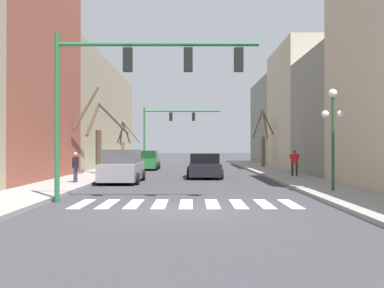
% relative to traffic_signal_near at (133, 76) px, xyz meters
% --- Properties ---
extents(ground_plane, '(240.00, 240.00, 0.00)m').
position_rel_traffic_signal_near_xyz_m(ground_plane, '(1.87, -2.11, -4.49)').
color(ground_plane, '#38383D').
extents(building_row_left, '(6.00, 51.79, 13.88)m').
position_rel_traffic_signal_near_xyz_m(building_row_left, '(-8.86, 16.30, 1.35)').
color(building_row_left, tan).
rests_on(building_row_left, ground_plane).
extents(building_row_right, '(6.00, 49.88, 11.46)m').
position_rel_traffic_signal_near_xyz_m(building_row_right, '(12.60, 17.36, 0.36)').
color(building_row_right, tan).
rests_on(building_row_right, ground_plane).
extents(crosswalk_stripes, '(7.65, 2.60, 0.01)m').
position_rel_traffic_signal_near_xyz_m(crosswalk_stripes, '(1.87, -0.41, -4.49)').
color(crosswalk_stripes, white).
rests_on(crosswalk_stripes, ground_plane).
extents(traffic_signal_near, '(7.26, 0.28, 6.02)m').
position_rel_traffic_signal_near_xyz_m(traffic_signal_near, '(0.00, 0.00, 0.00)').
color(traffic_signal_near, '#236038').
rests_on(traffic_signal_near, ground_plane).
extents(traffic_signal_far, '(7.71, 0.28, 5.93)m').
position_rel_traffic_signal_near_xyz_m(traffic_signal_far, '(-0.40, 29.17, -0.13)').
color(traffic_signal_far, '#236038').
rests_on(traffic_signal_far, ground_plane).
extents(street_lamp_right_corner, '(0.95, 0.36, 4.25)m').
position_rel_traffic_signal_near_xyz_m(street_lamp_right_corner, '(7.97, 2.86, -1.33)').
color(street_lamp_right_corner, '#1E4C2D').
rests_on(street_lamp_right_corner, sidewalk_right).
extents(car_parked_left_near, '(2.19, 4.69, 1.81)m').
position_rel_traffic_signal_near_xyz_m(car_parked_left_near, '(-1.76, 8.68, -3.65)').
color(car_parked_left_near, gray).
rests_on(car_parked_left_near, ground_plane).
extents(car_at_intersection, '(2.11, 4.30, 1.64)m').
position_rel_traffic_signal_near_xyz_m(car_at_intersection, '(-1.80, 22.32, -3.73)').
color(car_at_intersection, '#236B38').
rests_on(car_at_intersection, ground_plane).
extents(car_parked_right_near, '(2.20, 4.83, 1.55)m').
position_rel_traffic_signal_near_xyz_m(car_parked_right_near, '(2.85, 12.58, -3.76)').
color(car_parked_right_near, black).
rests_on(car_parked_right_near, ground_plane).
extents(pedestrian_on_left_sidewalk, '(0.24, 0.66, 1.54)m').
position_rel_traffic_signal_near_xyz_m(pedestrian_on_left_sidewalk, '(-3.89, 7.02, -3.43)').
color(pedestrian_on_left_sidewalk, '#282D47').
rests_on(pedestrian_on_left_sidewalk, sidewalk_left).
extents(pedestrian_crossing_street, '(0.64, 0.45, 1.64)m').
position_rel_traffic_signal_near_xyz_m(pedestrian_crossing_street, '(8.47, 12.07, -3.37)').
color(pedestrian_crossing_street, black).
rests_on(pedestrian_crossing_street, sidewalk_right).
extents(street_tree_right_mid, '(3.49, 2.18, 5.94)m').
position_rel_traffic_signal_near_xyz_m(street_tree_right_mid, '(-4.35, 14.59, -1.86)').
color(street_tree_right_mid, '#473828').
rests_on(street_tree_right_mid, sidewalk_left).
extents(street_tree_left_mid, '(2.32, 1.39, 5.26)m').
position_rel_traffic_signal_near_xyz_m(street_tree_left_mid, '(8.61, 25.00, -2.19)').
color(street_tree_left_mid, brown).
rests_on(street_tree_left_mid, sidewalk_right).
extents(street_tree_right_far, '(2.15, 1.27, 4.09)m').
position_rel_traffic_signal_near_xyz_m(street_tree_right_far, '(-3.88, 23.22, -2.36)').
color(street_tree_right_far, brown).
rests_on(street_tree_right_far, sidewalk_left).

